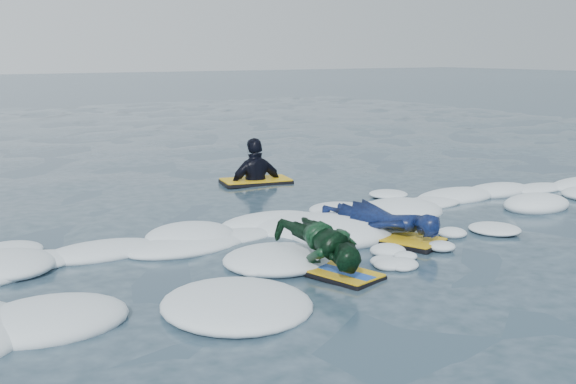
# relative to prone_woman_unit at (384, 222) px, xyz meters

# --- Properties ---
(ground) EXTENTS (120.00, 120.00, 0.00)m
(ground) POSITION_rel_prone_woman_unit_xyz_m (-1.06, -0.58, -0.18)
(ground) COLOR #172637
(ground) RESTS_ON ground
(foam_band) EXTENTS (12.00, 3.10, 0.30)m
(foam_band) POSITION_rel_prone_woman_unit_xyz_m (-1.06, 0.45, -0.18)
(foam_band) COLOR white
(foam_band) RESTS_ON ground
(prone_woman_unit) EXTENTS (0.84, 1.52, 0.36)m
(prone_woman_unit) POSITION_rel_prone_woman_unit_xyz_m (0.00, 0.00, 0.00)
(prone_woman_unit) COLOR black
(prone_woman_unit) RESTS_ON ground
(prone_child_unit) EXTENTS (0.75, 1.25, 0.45)m
(prone_child_unit) POSITION_rel_prone_woman_unit_xyz_m (-1.21, -0.65, 0.05)
(prone_child_unit) COLOR black
(prone_child_unit) RESTS_ON ground
(waiting_rider_unit) EXTENTS (1.13, 0.77, 1.55)m
(waiting_rider_unit) POSITION_rel_prone_woman_unit_xyz_m (0.43, 3.51, -0.25)
(waiting_rider_unit) COLOR black
(waiting_rider_unit) RESTS_ON ground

